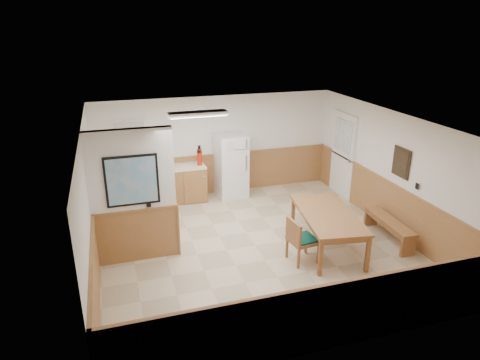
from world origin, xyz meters
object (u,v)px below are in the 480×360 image
object	(u,v)px
dining_bench	(389,225)
soap_bottle	(132,167)
dining_table	(328,217)
fire_extinguisher	(200,157)
refrigerator	(231,166)
dining_chair	(299,238)

from	to	relation	value
dining_bench	soap_bottle	world-z (taller)	soap_bottle
dining_table	fire_extinguisher	xyz separation A→B (m)	(-1.83, 3.13, 0.46)
refrigerator	fire_extinguisher	world-z (taller)	refrigerator
dining_table	soap_bottle	world-z (taller)	soap_bottle
soap_bottle	refrigerator	bearing A→B (deg)	-0.39
refrigerator	soap_bottle	bearing A→B (deg)	176.32
refrigerator	dining_chair	size ratio (longest dim) A/B	1.89
dining_table	refrigerator	bearing A→B (deg)	117.29
refrigerator	dining_table	xyz separation A→B (m)	(1.03, -3.12, -0.14)
refrigerator	fire_extinguisher	distance (m)	0.85
dining_chair	soap_bottle	size ratio (longest dim) A/B	3.75
dining_table	dining_bench	world-z (taller)	dining_table
dining_bench	fire_extinguisher	xyz separation A→B (m)	(-3.19, 3.20, 0.78)
fire_extinguisher	soap_bottle	distance (m)	1.61
dining_chair	soap_bottle	distance (m)	4.40
dining_chair	soap_bottle	world-z (taller)	soap_bottle
refrigerator	soap_bottle	world-z (taller)	refrigerator
dining_table	dining_chair	distance (m)	0.82
refrigerator	dining_table	distance (m)	3.29
refrigerator	fire_extinguisher	bearing A→B (deg)	176.19
dining_bench	soap_bottle	size ratio (longest dim) A/B	6.43
refrigerator	dining_bench	bearing A→B (deg)	-56.37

